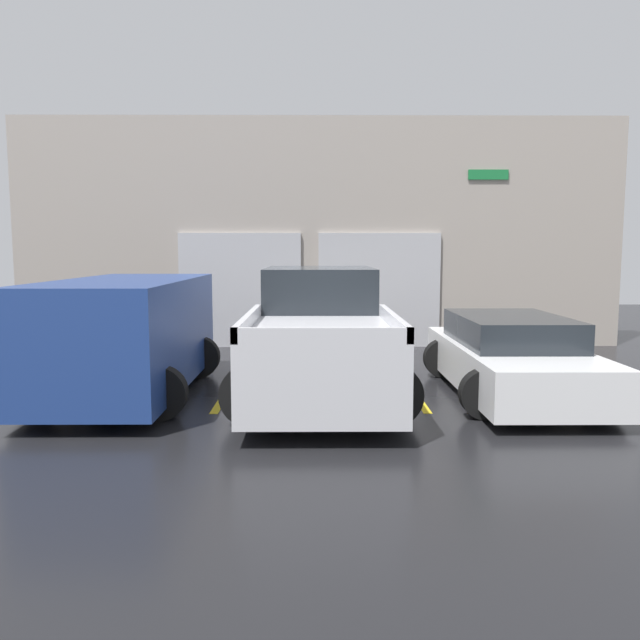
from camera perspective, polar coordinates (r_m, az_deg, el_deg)
ground_plane at (r=11.40m, az=-0.05°, el=-4.74°), size 28.00×28.00×0.00m
shophouse_building at (r=14.48m, az=-0.16°, el=7.79°), size 13.80×0.68×5.17m
pickup_truck at (r=9.74m, az=0.01°, el=-1.39°), size 2.56×5.34×1.90m
sedan_white at (r=9.95m, az=17.04°, el=-3.27°), size 2.19×4.36×1.21m
sedan_side at (r=9.84m, az=-17.18°, el=-1.18°), size 2.33×4.44×1.77m
parking_stripe_far_left at (r=10.50m, az=-24.68°, el=-6.28°), size 0.12×2.20×0.01m
parking_stripe_left at (r=9.69m, az=-8.67°, el=-6.80°), size 0.12×2.20×0.01m
parking_stripe_centre at (r=9.71m, az=8.70°, el=-6.77°), size 0.12×2.20×0.01m
parking_stripe_right at (r=10.56m, az=24.57°, el=-6.20°), size 0.12×2.20×0.01m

